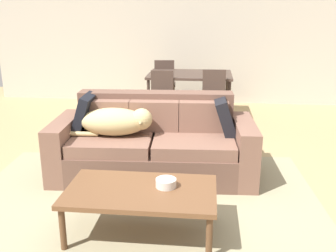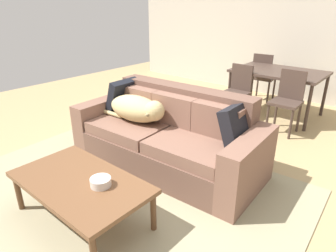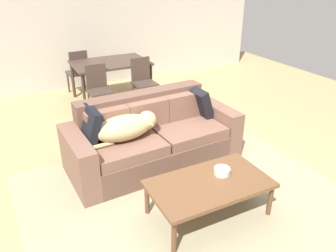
{
  "view_description": "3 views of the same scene",
  "coord_description": "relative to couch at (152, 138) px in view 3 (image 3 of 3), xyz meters",
  "views": [
    {
      "loc": [
        0.33,
        -3.74,
        1.83
      ],
      "look_at": [
        -0.08,
        0.1,
        0.65
      ],
      "focal_mm": 41.63,
      "sensor_mm": 36.0,
      "label": 1
    },
    {
      "loc": [
        1.75,
        -2.04,
        1.8
      ],
      "look_at": [
        -0.04,
        0.06,
        0.64
      ],
      "focal_mm": 31.78,
      "sensor_mm": 36.0,
      "label": 2
    },
    {
      "loc": [
        -1.82,
        -3.16,
        2.36
      ],
      "look_at": [
        -0.16,
        0.1,
        0.6
      ],
      "focal_mm": 35.19,
      "sensor_mm": 36.0,
      "label": 3
    }
  ],
  "objects": [
    {
      "name": "back_partition",
      "position": [
        0.27,
        3.65,
        1.01
      ],
      "size": [
        8.0,
        0.12,
        2.7
      ],
      "primitive_type": "cube",
      "color": "#BFB5A5",
      "rests_on": "ground"
    },
    {
      "name": "coffee_table",
      "position": [
        0.07,
        -1.25,
        0.03
      ],
      "size": [
        1.23,
        0.7,
        0.41
      ],
      "color": "brown",
      "rests_on": "ground"
    },
    {
      "name": "ground_plane",
      "position": [
        0.27,
        -0.35,
        -0.34
      ],
      "size": [
        10.0,
        10.0,
        0.0
      ],
      "primitive_type": "plane",
      "color": "tan"
    },
    {
      "name": "dog_on_left_cushion",
      "position": [
        -0.38,
        -0.12,
        0.3
      ],
      "size": [
        0.91,
        0.4,
        0.31
      ],
      "rotation": [
        0.0,
        0.0,
        0.05
      ],
      "color": "tan",
      "rests_on": "couch"
    },
    {
      "name": "bowl_on_coffee_table",
      "position": [
        0.26,
        -1.18,
        0.1
      ],
      "size": [
        0.17,
        0.17,
        0.07
      ],
      "primitive_type": "cylinder",
      "color": "silver",
      "rests_on": "coffee_table"
    },
    {
      "name": "couch",
      "position": [
        0.0,
        0.0,
        0.0
      ],
      "size": [
        2.25,
        1.06,
        0.89
      ],
      "rotation": [
        0.0,
        0.0,
        0.05
      ],
      "color": "brown",
      "rests_on": "ground"
    },
    {
      "name": "throw_pillow_by_right_arm",
      "position": [
        0.79,
        0.1,
        0.32
      ],
      "size": [
        0.26,
        0.41,
        0.42
      ],
      "primitive_type": "cube",
      "rotation": [
        0.0,
        -0.33,
        0.03
      ],
      "color": "black",
      "rests_on": "couch"
    },
    {
      "name": "dining_table",
      "position": [
        0.27,
        2.5,
        0.35
      ],
      "size": [
        1.4,
        0.98,
        0.75
      ],
      "color": "#43332B",
      "rests_on": "ground"
    },
    {
      "name": "dining_chair_near_left",
      "position": [
        -0.15,
        1.91,
        0.14
      ],
      "size": [
        0.4,
        0.4,
        0.87
      ],
      "rotation": [
        0.0,
        0.0,
        -0.0
      ],
      "color": "#43332B",
      "rests_on": "ground"
    },
    {
      "name": "throw_pillow_by_left_arm",
      "position": [
        -0.79,
        0.02,
        0.34
      ],
      "size": [
        0.25,
        0.44,
        0.44
      ],
      "primitive_type": "cube",
      "rotation": [
        0.0,
        0.31,
        0.04
      ],
      "color": "black",
      "rests_on": "couch"
    },
    {
      "name": "dining_chair_near_right",
      "position": [
        0.68,
        1.87,
        0.17
      ],
      "size": [
        0.41,
        0.41,
        0.9
      ],
      "rotation": [
        0.0,
        0.0,
        0.02
      ],
      "color": "#43332B",
      "rests_on": "ground"
    },
    {
      "name": "area_rug",
      "position": [
        0.0,
        -0.92,
        -0.34
      ],
      "size": [
        3.6,
        3.11,
        0.01
      ],
      "primitive_type": "cube",
      "rotation": [
        0.0,
        0.0,
        0.05
      ],
      "color": "gray",
      "rests_on": "ground"
    },
    {
      "name": "dining_chair_far_left",
      "position": [
        -0.23,
        3.07,
        0.16
      ],
      "size": [
        0.43,
        0.43,
        0.91
      ],
      "rotation": [
        0.0,
        0.0,
        3.21
      ],
      "color": "#43332B",
      "rests_on": "ground"
    }
  ]
}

